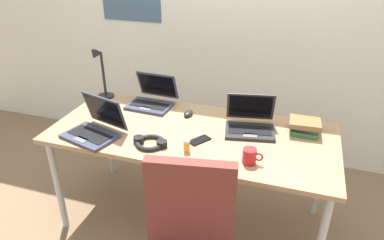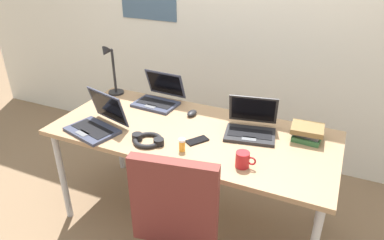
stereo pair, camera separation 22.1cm
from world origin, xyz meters
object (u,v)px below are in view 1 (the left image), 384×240
Objects in this scene: computer_mouse at (188,113)px; book_stack at (305,126)px; laptop_back_right at (95,128)px; pill_bottle at (187,145)px; desk_lamp at (101,74)px; laptop_far_corner at (250,124)px; laptop_near_mouse at (152,99)px; coffee_mug at (250,156)px; headphones at (150,142)px; cell_phone at (199,140)px.

book_stack reaches higher than computer_mouse.
pill_bottle is at bearing -0.55° from laptop_back_right.
desk_lamp reaches higher than computer_mouse.
laptop_far_corner is 0.76m from laptop_near_mouse.
computer_mouse is 0.67m from coffee_mug.
book_stack is at bearing 12.01° from laptop_far_corner.
laptop_far_corner reaches higher than pill_bottle.
coffee_mug is (0.37, -0.01, 0.00)m from pill_bottle.
laptop_back_right is at bearing -134.08° from computer_mouse.
laptop_back_right reaches higher than coffee_mug.
book_stack is at bearing 26.72° from headphones.
cell_phone is 0.36m from coffee_mug.
desk_lamp is at bearing 140.29° from headphones.
desk_lamp is 1.87× the size of headphones.
book_stack reaches higher than headphones.
coffee_mug is at bearing 11.49° from cell_phone.
headphones is at bearing -39.71° from desk_lamp.
laptop_far_corner is at bearing 99.54° from coffee_mug.
laptop_back_right is at bearing -158.37° from laptop_far_corner.
book_stack is at bearing -4.37° from laptop_near_mouse.
laptop_near_mouse is 0.54m from laptop_back_right.
laptop_far_corner is 0.65m from headphones.
pill_bottle is at bearing -31.22° from desk_lamp.
desk_lamp is 4.17× the size of computer_mouse.
laptop_far_corner is at bearing 75.87° from cell_phone.
pill_bottle is at bearing -129.56° from laptop_far_corner.
pill_bottle is (0.61, -0.01, -0.01)m from laptop_back_right.
headphones is (-0.27, -0.13, 0.01)m from cell_phone.
book_stack reaches higher than cell_phone.
laptop_far_corner is at bearing 50.44° from pill_bottle.
cell_phone is 0.68× the size of book_stack.
desk_lamp is 0.73m from computer_mouse.
computer_mouse is 0.35m from cell_phone.
laptop_far_corner is 3.69× the size of computer_mouse.
laptop_back_right reaches higher than laptop_far_corner.
cell_phone is at bearing 156.81° from coffee_mug.
laptop_back_right is at bearing -134.07° from cell_phone.
coffee_mug is (0.97, -0.01, -0.00)m from laptop_back_right.
laptop_near_mouse is at bearing 72.50° from laptop_back_right.
computer_mouse reaches higher than cell_phone.
laptop_far_corner is 0.47m from pill_bottle.
laptop_near_mouse is 0.32m from computer_mouse.
laptop_back_right is 0.61m from pill_bottle.
laptop_back_right is at bearing 179.32° from headphones.
coffee_mug is (0.33, -0.14, 0.04)m from cell_phone.
coffee_mug reaches higher than headphones.
headphones is at bearing -145.56° from laptop_far_corner.
pill_bottle is at bearing -69.51° from computer_mouse.
headphones is 0.97m from book_stack.
laptop_back_right is (-0.16, -0.51, 0.00)m from laptop_near_mouse.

